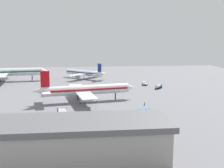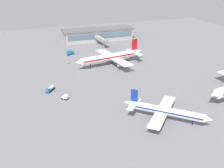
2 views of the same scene
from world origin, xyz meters
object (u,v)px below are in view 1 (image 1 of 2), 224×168
(airplane_taxiing, at_px, (85,90))
(catering_truck, at_px, (143,113))
(airplane_at_gate, at_px, (6,72))
(airplane_distant, at_px, (84,73))
(fuel_truck, at_px, (159,86))
(safety_cone_near_gate, at_px, (81,84))
(baggage_tug, at_px, (144,84))
(ground_crew_worker, at_px, (144,104))

(airplane_taxiing, height_order, catering_truck, airplane_taxiing)
(airplane_at_gate, xyz_separation_m, catering_truck, (73.19, -99.10, -4.54))
(airplane_distant, distance_m, fuel_truck, 62.50)
(fuel_truck, bearing_deg, safety_cone_near_gate, 105.11)
(baggage_tug, height_order, catering_truck, catering_truck)
(catering_truck, distance_m, safety_cone_near_gate, 82.90)
(airplane_at_gate, xyz_separation_m, airplane_taxiing, (51.96, -68.21, -0.73))
(catering_truck, xyz_separation_m, safety_cone_near_gate, (-22.30, 79.83, -1.40))
(airplane_at_gate, distance_m, catering_truck, 123.28)
(airplane_at_gate, bearing_deg, safety_cone_near_gate, -27.25)
(airplane_taxiing, relative_size, catering_truck, 8.43)
(fuel_truck, height_order, ground_crew_worker, fuel_truck)
(airplane_distant, relative_size, ground_crew_worker, 18.57)
(airplane_taxiing, bearing_deg, safety_cone_near_gate, 81.29)
(airplane_distant, bearing_deg, fuel_truck, 175.52)
(fuel_truck, bearing_deg, airplane_at_gate, 106.93)
(airplane_distant, xyz_separation_m, catering_truck, (19.88, -105.29, -2.56))
(airplane_taxiing, relative_size, fuel_truck, 8.16)
(fuel_truck, distance_m, safety_cone_near_gate, 49.33)
(baggage_tug, distance_m, safety_cone_near_gate, 40.05)
(airplane_at_gate, bearing_deg, ground_crew_worker, -52.02)
(baggage_tug, xyz_separation_m, safety_cone_near_gate, (-39.22, 8.09, -0.86))
(airplane_distant, bearing_deg, airplane_taxiing, 131.51)
(ground_crew_worker, bearing_deg, airplane_taxiing, -91.93)
(catering_truck, bearing_deg, fuel_truck, -135.63)
(ground_crew_worker, bearing_deg, fuel_truck, 178.02)
(airplane_distant, relative_size, catering_truck, 5.27)
(airplane_at_gate, relative_size, airplane_taxiing, 1.14)
(baggage_tug, bearing_deg, catering_truck, 125.05)
(airplane_distant, height_order, baggage_tug, airplane_distant)
(catering_truck, relative_size, fuel_truck, 0.97)
(airplane_at_gate, relative_size, baggage_tug, 15.09)
(safety_cone_near_gate, bearing_deg, catering_truck, -74.39)
(baggage_tug, relative_size, catering_truck, 0.63)
(airplane_at_gate, bearing_deg, airplane_taxiing, -59.22)
(airplane_at_gate, height_order, baggage_tug, airplane_at_gate)
(airplane_distant, bearing_deg, safety_cone_near_gate, 127.11)
(airplane_distant, relative_size, baggage_tug, 8.31)
(baggage_tug, bearing_deg, safety_cone_near_gate, 36.66)
(airplane_at_gate, relative_size, ground_crew_worker, 33.74)
(fuel_truck, bearing_deg, airplane_taxiing, 162.52)
(baggage_tug, bearing_deg, fuel_truck, 163.71)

